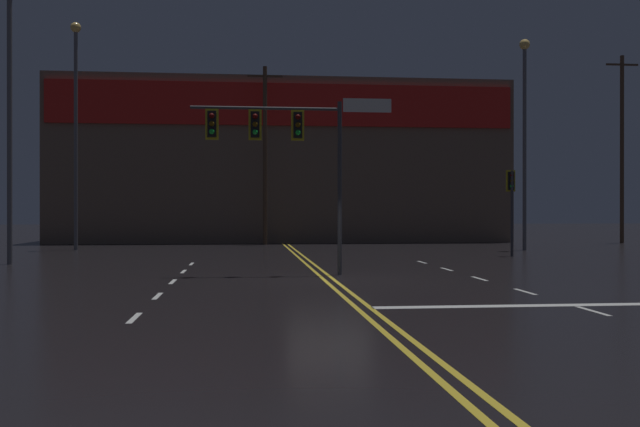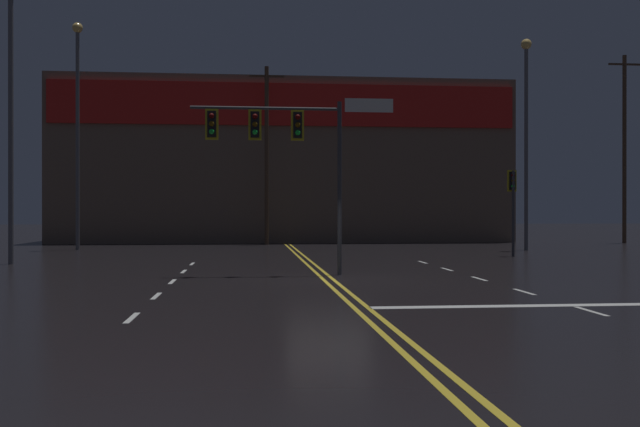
% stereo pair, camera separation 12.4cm
% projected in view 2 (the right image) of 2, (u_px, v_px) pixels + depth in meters
% --- Properties ---
extents(ground_plane, '(200.00, 200.00, 0.00)m').
position_uv_depth(ground_plane, '(329.00, 280.00, 21.39)').
color(ground_plane, black).
extents(road_markings, '(13.80, 60.00, 0.01)m').
position_uv_depth(road_markings, '(363.00, 284.00, 20.34)').
color(road_markings, gold).
rests_on(road_markings, ground).
extents(traffic_signal_median, '(4.89, 0.36, 5.66)m').
position_uv_depth(traffic_signal_median, '(276.00, 138.00, 23.03)').
color(traffic_signal_median, '#38383D').
rests_on(traffic_signal_median, ground).
extents(traffic_signal_corner_northeast, '(0.42, 0.36, 3.99)m').
position_uv_depth(traffic_signal_corner_northeast, '(512.00, 193.00, 32.88)').
color(traffic_signal_corner_northeast, '#38383D').
rests_on(traffic_signal_corner_northeast, ground).
extents(streetlight_near_left, '(0.56, 0.56, 11.33)m').
position_uv_depth(streetlight_near_left, '(526.00, 119.00, 38.14)').
color(streetlight_near_left, '#59595E').
rests_on(streetlight_near_left, ground).
extents(streetlight_median_approach, '(0.56, 0.56, 11.58)m').
position_uv_depth(streetlight_median_approach, '(11.00, 81.00, 27.96)').
color(streetlight_median_approach, '#59595E').
rests_on(streetlight_median_approach, ground).
extents(streetlight_far_left, '(0.56, 0.56, 12.30)m').
position_uv_depth(streetlight_far_left, '(78.00, 110.00, 38.50)').
color(streetlight_far_left, '#59595E').
rests_on(streetlight_far_left, ground).
extents(building_backdrop, '(30.83, 10.23, 10.96)m').
position_uv_depth(building_backdrop, '(283.00, 164.00, 51.26)').
color(building_backdrop, brown).
rests_on(building_backdrop, ground).
extents(utility_pole_row, '(47.21, 0.26, 12.42)m').
position_uv_depth(utility_pole_row, '(312.00, 154.00, 45.04)').
color(utility_pole_row, '#4C3828').
rests_on(utility_pole_row, ground).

